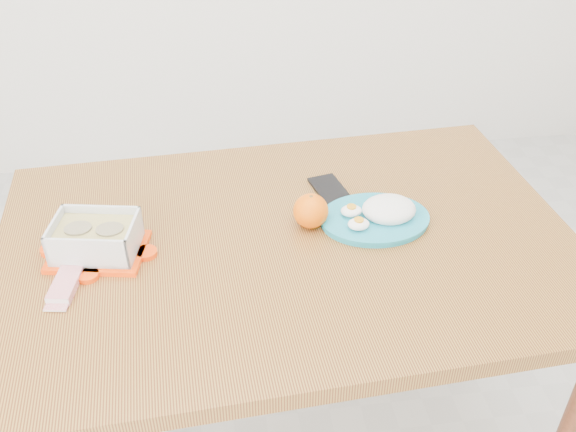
{
  "coord_description": "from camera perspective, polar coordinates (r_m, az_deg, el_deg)",
  "views": [
    {
      "loc": [
        -0.19,
        -1.02,
        1.62
      ],
      "look_at": [
        -0.04,
        0.09,
        0.81
      ],
      "focal_mm": 40.0,
      "sensor_mm": 36.0,
      "label": 1
    }
  ],
  "objects": [
    {
      "name": "candy_bar",
      "position": [
        1.4,
        -18.66,
        -4.64
      ],
      "size": [
        0.08,
        0.19,
        0.02
      ],
      "primitive_type": "cube",
      "rotation": [
        0.0,
        0.0,
        1.41
      ],
      "color": "#B1091B",
      "rests_on": "dining_table"
    },
    {
      "name": "smartphone",
      "position": [
        1.58,
        3.83,
        2.25
      ],
      "size": [
        0.1,
        0.15,
        0.01
      ],
      "primitive_type": "cube",
      "rotation": [
        0.0,
        0.0,
        0.23
      ],
      "color": "black",
      "rests_on": "dining_table"
    },
    {
      "name": "dining_table",
      "position": [
        1.48,
        0.0,
        -4.78
      ],
      "size": [
        1.32,
        0.93,
        0.75
      ],
      "rotation": [
        0.0,
        0.0,
        0.06
      ],
      "color": "olive",
      "rests_on": "ground"
    },
    {
      "name": "food_container",
      "position": [
        1.41,
        -16.71,
        -1.91
      ],
      "size": [
        0.22,
        0.18,
        0.08
      ],
      "rotation": [
        0.0,
        0.0,
        -0.18
      ],
      "color": "#FF4107",
      "rests_on": "dining_table"
    },
    {
      "name": "orange_fruit",
      "position": [
        1.44,
        2.04,
        0.45
      ],
      "size": [
        0.08,
        0.08,
        0.08
      ],
      "primitive_type": "sphere",
      "color": "#F86704",
      "rests_on": "dining_table"
    },
    {
      "name": "rice_plate",
      "position": [
        1.48,
        8.13,
        0.21
      ],
      "size": [
        0.25,
        0.25,
        0.07
      ],
      "rotation": [
        0.0,
        0.0,
        0.01
      ],
      "color": "teal",
      "rests_on": "dining_table"
    }
  ]
}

